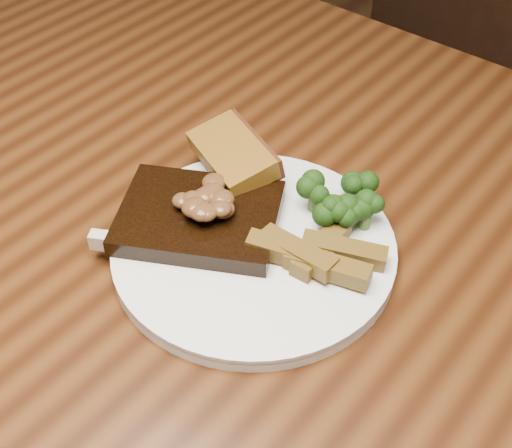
{
  "coord_description": "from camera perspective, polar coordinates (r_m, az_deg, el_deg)",
  "views": [
    {
      "loc": [
        0.3,
        -0.4,
        1.26
      ],
      "look_at": [
        -0.01,
        -0.02,
        0.78
      ],
      "focal_mm": 50.0,
      "sensor_mm": 36.0,
      "label": 1
    }
  ],
  "objects": [
    {
      "name": "broccoli_cluster",
      "position": [
        0.71,
        6.98,
        1.44
      ],
      "size": [
        0.07,
        0.07,
        0.04
      ],
      "primitive_type": null,
      "color": "#1B3C0D",
      "rests_on": "plate"
    },
    {
      "name": "potato_wedges",
      "position": [
        0.67,
        4.69,
        -2.61
      ],
      "size": [
        0.1,
        0.1,
        0.02
      ],
      "primitive_type": null,
      "color": "brown",
      "rests_on": "plate"
    },
    {
      "name": "chair_far",
      "position": [
        1.41,
        17.16,
        7.01
      ],
      "size": [
        0.52,
        0.52,
        0.83
      ],
      "rotation": [
        0.0,
        0.0,
        2.72
      ],
      "color": "black",
      "rests_on": "ground"
    },
    {
      "name": "steak_bone",
      "position": [
        0.68,
        -7.57,
        -2.17
      ],
      "size": [
        0.13,
        0.08,
        0.02
      ],
      "primitive_type": "cube",
      "rotation": [
        0.0,
        0.0,
        0.5
      ],
      "color": "beige",
      "rests_on": "plate"
    },
    {
      "name": "garlic_bread",
      "position": [
        0.76,
        -1.89,
        4.43
      ],
      "size": [
        0.12,
        0.09,
        0.02
      ],
      "primitive_type": "cube",
      "rotation": [
        0.0,
        0.0,
        -0.39
      ],
      "color": "#885E18",
      "rests_on": "plate"
    },
    {
      "name": "steak",
      "position": [
        0.7,
        -4.58,
        0.41
      ],
      "size": [
        0.19,
        0.18,
        0.02
      ],
      "primitive_type": "cube",
      "rotation": [
        0.0,
        0.0,
        0.5
      ],
      "color": "black",
      "rests_on": "plate"
    },
    {
      "name": "dining_table",
      "position": [
        0.78,
        1.25,
        -6.19
      ],
      "size": [
        1.6,
        0.9,
        0.75
      ],
      "color": "#45230D",
      "rests_on": "ground"
    },
    {
      "name": "mushroom_pile",
      "position": [
        0.68,
        -3.96,
        1.82
      ],
      "size": [
        0.07,
        0.07,
        0.03
      ],
      "primitive_type": null,
      "color": "brown",
      "rests_on": "steak"
    },
    {
      "name": "plate",
      "position": [
        0.69,
        -0.17,
        -2.1
      ],
      "size": [
        0.31,
        0.31,
        0.01
      ],
      "primitive_type": "cylinder",
      "rotation": [
        0.0,
        0.0,
        -0.13
      ],
      "color": "white",
      "rests_on": "dining_table"
    }
  ]
}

